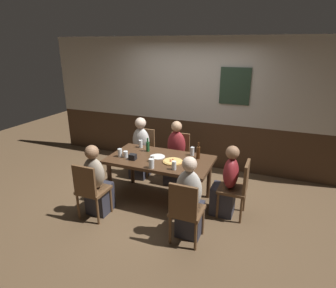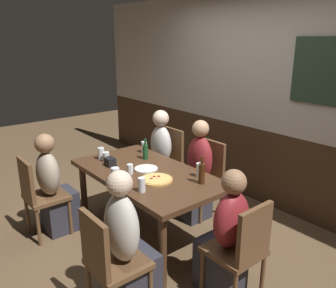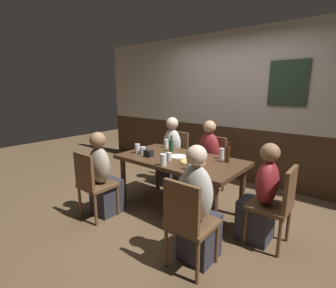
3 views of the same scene
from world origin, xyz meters
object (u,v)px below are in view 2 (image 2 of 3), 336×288
(tumbler_short, at_px, (199,171))
(beer_bottle_brown, at_px, (202,173))
(chair_left_near, at_px, (39,193))
(dining_table, at_px, (147,179))
(chair_left_far, at_px, (168,158))
(person_left_near, at_px, (54,191))
(chair_head_east, at_px, (242,248))
(person_left_far, at_px, (158,161))
(tumbler_water, at_px, (101,154))
(beer_glass_half, at_px, (130,169))
(condiment_caddy, at_px, (110,162))
(pizza, at_px, (156,179))
(highball_clear, at_px, (144,148))
(person_mid_far, at_px, (196,177))
(pint_glass_pale, at_px, (106,157))
(person_right_near, at_px, (128,252))
(beer_glass_tall, at_px, (142,186))
(pint_glass_amber, at_px, (115,176))
(plate_white_large, at_px, (146,169))
(chair_mid_far, at_px, (206,174))
(chair_right_near, at_px, (109,260))
(beer_bottle_green, at_px, (145,151))
(person_head_east, at_px, (225,242))

(tumbler_short, distance_m, beer_bottle_brown, 0.16)
(chair_left_near, bearing_deg, dining_table, 50.09)
(chair_left_far, bearing_deg, person_left_near, -90.00)
(chair_head_east, bearing_deg, person_left_far, 160.29)
(tumbler_water, distance_m, beer_bottle_brown, 1.25)
(beer_glass_half, relative_size, condiment_caddy, 0.91)
(pizza, distance_m, highball_clear, 0.85)
(condiment_caddy, bearing_deg, person_mid_far, 67.33)
(pint_glass_pale, bearing_deg, tumbler_water, -176.62)
(chair_left_near, xyz_separation_m, beer_bottle_brown, (1.28, 1.09, 0.35))
(person_right_near, relative_size, tumbler_short, 8.32)
(chair_left_far, xyz_separation_m, chair_head_east, (1.96, -0.86, 0.00))
(beer_glass_half, bearing_deg, beer_glass_tall, -19.62)
(person_left_near, relative_size, pint_glass_amber, 7.84)
(beer_glass_half, bearing_deg, condiment_caddy, -172.59)
(chair_head_east, bearing_deg, plate_white_large, 178.47)
(chair_mid_far, height_order, beer_bottle_brown, beer_bottle_brown)
(pint_glass_amber, xyz_separation_m, tumbler_water, (-0.65, 0.21, -0.01))
(person_left_far, xyz_separation_m, pint_glass_amber, (0.75, -1.08, 0.31))
(chair_left_near, height_order, highball_clear, chair_left_near)
(chair_right_near, relative_size, beer_glass_half, 8.76)
(beer_glass_half, bearing_deg, person_left_far, 127.61)
(chair_head_east, height_order, beer_bottle_green, beer_bottle_green)
(chair_head_east, height_order, pizza, chair_head_east)
(person_left_near, xyz_separation_m, tumbler_short, (1.15, 1.02, 0.33))
(dining_table, xyz_separation_m, chair_head_east, (1.24, 0.00, -0.16))
(chair_left_far, distance_m, person_left_far, 0.16)
(chair_right_near, bearing_deg, dining_table, 129.91)
(chair_mid_far, height_order, person_mid_far, person_mid_far)
(chair_left_far, height_order, beer_bottle_green, beer_bottle_green)
(person_left_near, xyz_separation_m, pizza, (0.96, 0.64, 0.28))
(beer_bottle_brown, bearing_deg, tumbler_water, -161.51)
(chair_mid_far, height_order, pint_glass_amber, pint_glass_amber)
(chair_mid_far, relative_size, chair_left_far, 1.00)
(pizza, bearing_deg, chair_right_near, -59.09)
(chair_head_east, height_order, plate_white_large, chair_head_east)
(person_left_near, xyz_separation_m, condiment_caddy, (0.34, 0.50, 0.32))
(chair_left_far, bearing_deg, person_right_near, -47.29)
(pint_glass_pale, bearing_deg, person_head_east, 5.95)
(person_left_far, bearing_deg, beer_glass_tall, -43.15)
(person_left_near, height_order, tumbler_short, person_left_near)
(plate_white_large, relative_size, condiment_caddy, 2.19)
(pint_glass_pale, bearing_deg, beer_bottle_brown, 19.78)
(person_left_far, bearing_deg, beer_bottle_green, -50.30)
(beer_glass_half, bearing_deg, chair_left_near, -133.45)
(person_left_far, bearing_deg, pint_glass_amber, -55.19)
(person_mid_far, distance_m, plate_white_large, 0.72)
(highball_clear, xyz_separation_m, condiment_caddy, (0.13, -0.54, -0.02))
(beer_glass_half, bearing_deg, person_mid_far, 86.21)
(chair_head_east, relative_size, person_left_near, 0.79)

